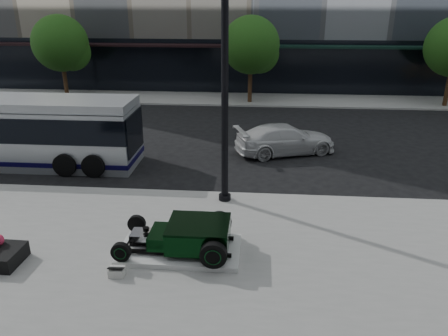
{
  "coord_description": "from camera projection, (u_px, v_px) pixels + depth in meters",
  "views": [
    {
      "loc": [
        1.74,
        -16.75,
        6.93
      ],
      "look_at": [
        0.52,
        -2.3,
        1.2
      ],
      "focal_mm": 35.0,
      "sensor_mm": 36.0,
      "label": 1
    }
  ],
  "objects": [
    {
      "name": "street_trees",
      "position": [
        253.0,
        47.0,
        28.85
      ],
      "size": [
        29.8,
        3.8,
        5.7
      ],
      "color": "black",
      "rests_on": "sidewalk_far"
    },
    {
      "name": "info_plaque",
      "position": [
        117.0,
        271.0,
        11.36
      ],
      "size": [
        0.41,
        0.31,
        0.31
      ],
      "color": "silver",
      "rests_on": "sidewalk_near"
    },
    {
      "name": "white_sedan",
      "position": [
        285.0,
        139.0,
        20.41
      ],
      "size": [
        5.08,
        3.39,
        1.37
      ],
      "primitive_type": "imported",
      "rotation": [
        0.0,
        0.0,
        1.91
      ],
      "color": "silver",
      "rests_on": "ground"
    },
    {
      "name": "lamppost",
      "position": [
        225.0,
        100.0,
        14.34
      ],
      "size": [
        0.43,
        0.43,
        7.84
      ],
      "color": "black",
      "rests_on": "sidewalk_near"
    },
    {
      "name": "display_plinth",
      "position": [
        180.0,
        250.0,
        12.43
      ],
      "size": [
        3.4,
        1.8,
        0.15
      ],
      "primitive_type": "cube",
      "color": "silver",
      "rests_on": "sidewalk_near"
    },
    {
      "name": "hot_rod",
      "position": [
        191.0,
        235.0,
        12.22
      ],
      "size": [
        3.22,
        2.0,
        0.81
      ],
      "color": "black",
      "rests_on": "display_plinth"
    },
    {
      "name": "ground",
      "position": [
        216.0,
        174.0,
        18.21
      ],
      "size": [
        120.0,
        120.0,
        0.0
      ],
      "primitive_type": "plane",
      "color": "black",
      "rests_on": "ground"
    },
    {
      "name": "sidewalk_far",
      "position": [
        236.0,
        99.0,
        31.16
      ],
      "size": [
        70.0,
        4.0,
        0.12
      ],
      "primitive_type": "cube",
      "color": "gray",
      "rests_on": "ground"
    }
  ]
}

